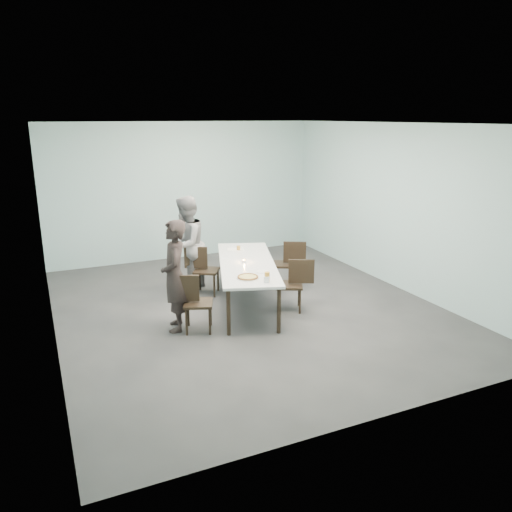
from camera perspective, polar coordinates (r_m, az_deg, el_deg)
name	(u,v)px	position (r m, az deg, el deg)	size (l,w,h in m)	color
ground	(247,308)	(8.43, -1.04, -5.93)	(7.00, 7.00, 0.00)	#333335
room_shell	(246,187)	(7.91, -1.12, 7.84)	(6.02, 7.02, 3.01)	#A1C6CB
table	(247,265)	(8.36, -1.03, -1.07)	(1.69, 2.75, 0.75)	white
chair_near_left	(193,299)	(7.45, -7.24, -4.89)	(0.65, 0.54, 0.87)	black
chair_far_left	(202,267)	(8.99, -6.18, -1.23)	(0.64, 0.58, 0.87)	black
chair_near_right	(294,281)	(8.20, 4.40, -2.88)	(0.65, 0.56, 0.87)	black
chair_far_right	(289,261)	(9.33, 3.75, -0.55)	(0.65, 0.57, 0.87)	black
diner_near	(175,276)	(7.44, -9.27, -2.25)	(0.61, 0.40, 1.68)	black
diner_far	(186,244)	(9.07, -7.96, 1.31)	(0.85, 0.66, 1.75)	slate
pizza	(248,277)	(7.52, -0.94, -2.42)	(0.34, 0.34, 0.04)	white
side_plate	(262,271)	(7.83, 0.69, -1.78)	(0.18, 0.18, 0.01)	white
beer_glass	(267,277)	(7.33, 1.27, -2.42)	(0.08, 0.08, 0.15)	#BC8129
water_tumbler	(266,280)	(7.32, 1.21, -2.71)	(0.08, 0.08, 0.09)	silver
tealight	(244,261)	(8.33, -1.36, -0.60)	(0.06, 0.06, 0.05)	silver
amber_tumbler	(239,248)	(9.08, -2.01, 0.92)	(0.07, 0.07, 0.08)	#BC8129
menu	(236,249)	(9.15, -2.35, 0.78)	(0.30, 0.22, 0.01)	silver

